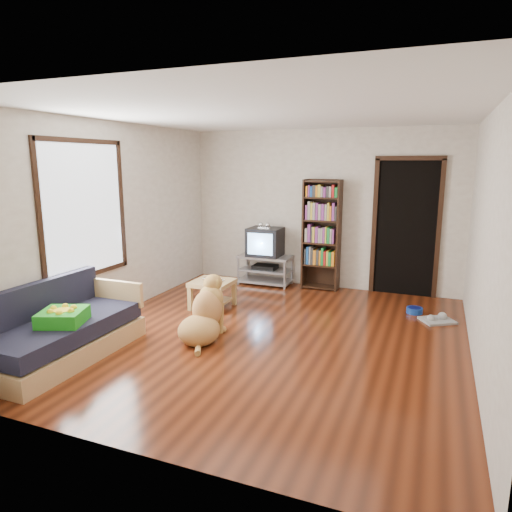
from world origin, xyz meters
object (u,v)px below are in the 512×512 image
at_px(laptop, 211,280).
at_px(coffee_table, 212,289).
at_px(green_cushion, 63,317).
at_px(dog, 205,316).
at_px(crt_tv, 266,241).
at_px(dog_bowl, 414,310).
at_px(tv_stand, 265,269).
at_px(grey_rag, 437,320).
at_px(sofa, 62,333).
at_px(bookshelf, 322,229).

distance_m(laptop, coffee_table, 0.14).
bearing_deg(laptop, coffee_table, 102.02).
relative_size(green_cushion, dog, 0.46).
distance_m(laptop, crt_tv, 1.61).
bearing_deg(green_cushion, dog_bowl, 20.97).
bearing_deg(laptop, tv_stand, 93.06).
distance_m(grey_rag, sofa, 4.64).
distance_m(dog_bowl, dog, 2.98).
bearing_deg(tv_stand, crt_tv, 90.00).
height_order(green_cushion, grey_rag, green_cushion).
bearing_deg(grey_rag, dog, -147.12).
xyz_separation_m(tv_stand, dog, (0.22, -2.61, 0.01)).
bearing_deg(laptop, bookshelf, 65.87).
relative_size(coffee_table, dog, 0.58).
xyz_separation_m(grey_rag, coffee_table, (-3.04, -0.57, 0.27)).
bearing_deg(crt_tv, dog, -85.24).
bearing_deg(coffee_table, grey_rag, 10.57).
relative_size(laptop, tv_stand, 0.35).
bearing_deg(dog_bowl, dog, -139.91).
distance_m(dog_bowl, tv_stand, 2.60).
xyz_separation_m(tv_stand, sofa, (-0.97, -3.63, -0.01)).
bearing_deg(laptop, dog_bowl, 29.21).
height_order(green_cushion, laptop, green_cushion).
xyz_separation_m(crt_tv, dog, (0.22, -2.63, -0.46)).
relative_size(dog_bowl, dog, 0.23).
relative_size(dog_bowl, grey_rag, 0.55).
distance_m(tv_stand, crt_tv, 0.47).
bearing_deg(bookshelf, green_cushion, -115.30).
xyz_separation_m(green_cushion, laptop, (0.61, 2.18, -0.08)).
bearing_deg(sofa, bookshelf, 62.68).
bearing_deg(dog_bowl, green_cushion, -137.90).
distance_m(dog_bowl, grey_rag, 0.39).
bearing_deg(green_cushion, tv_stand, 55.98).
height_order(bookshelf, dog, bookshelf).
height_order(grey_rag, bookshelf, bookshelf).
xyz_separation_m(laptop, sofa, (-0.73, -2.09, -0.15)).
distance_m(grey_rag, coffee_table, 3.10).
bearing_deg(bookshelf, tv_stand, -174.37).
bearing_deg(tv_stand, sofa, -105.02).
relative_size(laptop, crt_tv, 0.55).
height_order(dog_bowl, sofa, sofa).
relative_size(green_cushion, crt_tv, 0.74).
bearing_deg(coffee_table, green_cushion, -105.40).
bearing_deg(green_cushion, sofa, 125.00).
distance_m(laptop, bookshelf, 2.11).
bearing_deg(dog_bowl, tv_stand, 164.48).
distance_m(green_cushion, crt_tv, 3.84).
relative_size(tv_stand, dog, 0.95).
bearing_deg(sofa, dog, 40.63).
bearing_deg(dog, bookshelf, 74.86).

